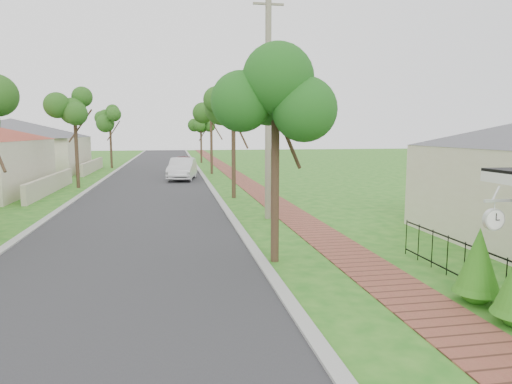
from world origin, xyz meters
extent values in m
plane|color=#206818|center=(0.00, 0.00, 0.00)|extent=(160.00, 160.00, 0.00)
cube|color=#28282B|center=(-3.00, 20.00, 0.00)|extent=(7.00, 120.00, 0.02)
cube|color=#9E9E99|center=(0.65, 20.00, 0.00)|extent=(0.30, 120.00, 0.10)
cube|color=#9E9E99|center=(-6.65, 20.00, 0.00)|extent=(0.30, 120.00, 0.10)
cube|color=brown|center=(3.25, 20.00, 0.00)|extent=(1.50, 120.00, 0.03)
cube|color=black|center=(4.90, 0.00, 0.95)|extent=(0.03, 8.00, 0.03)
cube|color=black|center=(4.90, 0.00, 0.15)|extent=(0.03, 8.00, 0.03)
cylinder|color=black|center=(4.90, 0.00, 0.50)|extent=(0.02, 0.02, 1.00)
cylinder|color=black|center=(4.90, 0.67, 0.50)|extent=(0.02, 0.02, 1.00)
cylinder|color=black|center=(4.90, 1.33, 0.50)|extent=(0.02, 0.02, 1.00)
cylinder|color=black|center=(4.90, 2.00, 0.50)|extent=(0.02, 0.02, 1.00)
cylinder|color=black|center=(4.90, 2.67, 0.50)|extent=(0.02, 0.02, 1.00)
cylinder|color=black|center=(4.90, 3.33, 0.50)|extent=(0.02, 0.02, 1.00)
cylinder|color=black|center=(4.90, 4.00, 0.50)|extent=(0.02, 0.02, 1.00)
cylinder|color=#382619|center=(1.50, 16.00, 2.27)|extent=(0.22, 0.22, 4.55)
sphere|color=#1E4F15|center=(1.50, 16.00, 4.68)|extent=(1.70, 1.70, 1.70)
cylinder|color=#382619|center=(1.50, 30.00, 2.45)|extent=(0.22, 0.22, 4.90)
sphere|color=#1E4F15|center=(1.50, 30.00, 5.04)|extent=(1.70, 1.70, 1.70)
cylinder|color=#382619|center=(1.50, 44.00, 2.10)|extent=(0.22, 0.22, 4.20)
sphere|color=#1E4F15|center=(1.50, 44.00, 4.32)|extent=(1.70, 1.70, 1.70)
cylinder|color=#382619|center=(-7.50, 22.00, 2.45)|extent=(0.22, 0.22, 4.90)
sphere|color=#1E4F15|center=(-7.50, 22.00, 5.04)|extent=(1.70, 1.70, 1.70)
cylinder|color=#382619|center=(-7.50, 38.00, 2.27)|extent=(0.22, 0.22, 4.55)
sphere|color=#1E4F15|center=(-7.50, 38.00, 4.68)|extent=(1.70, 1.70, 1.70)
sphere|color=#146415|center=(4.45, 0.26, 0.34)|extent=(0.74, 0.74, 0.74)
cone|color=#146415|center=(4.45, 0.26, 0.95)|extent=(0.84, 0.84, 1.24)
cube|color=#BFB299|center=(-8.60, 20.00, 0.50)|extent=(0.25, 10.00, 1.00)
cube|color=beige|center=(-15.00, 34.00, 1.50)|extent=(11.00, 10.00, 3.00)
pyramid|color=#4C4C51|center=(-15.00, 34.00, 3.80)|extent=(15.56, 15.56, 1.60)
cube|color=#BFB299|center=(-8.60, 34.00, 0.50)|extent=(0.25, 10.00, 1.00)
imported|color=#580D12|center=(-0.79, 31.55, 0.74)|extent=(2.04, 4.43, 1.47)
imported|color=silver|center=(-1.00, 25.69, 0.78)|extent=(2.35, 4.96, 1.57)
cylinder|color=#382619|center=(1.03, 3.95, 2.15)|extent=(0.22, 0.22, 4.31)
sphere|color=#1F5D1B|center=(1.03, 3.95, 4.43)|extent=(2.14, 2.14, 2.14)
cylinder|color=gray|center=(2.09, 10.00, 4.36)|extent=(0.24, 0.24, 8.72)
cube|color=gray|center=(2.09, 10.00, 8.32)|extent=(1.20, 0.08, 0.08)
cube|color=silver|center=(4.17, -0.60, 2.26)|extent=(0.66, 0.05, 0.05)
cylinder|color=silver|center=(4.05, -0.60, 2.11)|extent=(0.02, 0.02, 0.28)
cylinder|color=silver|center=(4.05, -0.60, 1.92)|extent=(0.40, 0.10, 0.40)
cylinder|color=white|center=(4.05, -0.66, 1.92)|extent=(0.34, 0.01, 0.34)
cylinder|color=white|center=(4.05, -0.54, 1.92)|extent=(0.34, 0.01, 0.34)
cube|color=black|center=(4.05, -0.67, 1.98)|extent=(0.02, 0.01, 0.13)
cube|color=black|center=(4.09, -0.67, 1.92)|extent=(0.09, 0.01, 0.02)
camera|label=1|loc=(-1.62, -7.79, 3.50)|focal=32.00mm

